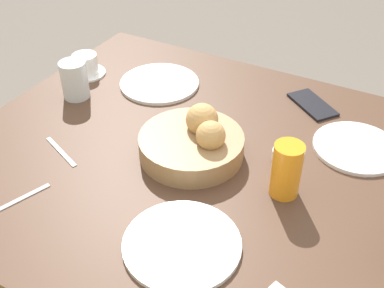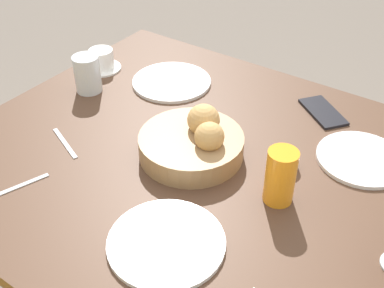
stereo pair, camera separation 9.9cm
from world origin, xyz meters
name	(u,v)px [view 1 (the left image)]	position (x,y,z in m)	size (l,w,h in m)	color
dining_table	(205,191)	(0.00, 0.00, 0.67)	(1.23, 1.01, 0.78)	#4C3323
bread_basket	(195,141)	(0.04, -0.01, 0.81)	(0.26, 0.26, 0.12)	#99754C
plate_near_left	(357,147)	(-0.31, -0.22, 0.78)	(0.22, 0.22, 0.01)	white
plate_near_right	(159,83)	(0.29, -0.25, 0.78)	(0.24, 0.24, 0.01)	white
plate_far_center	(182,244)	(-0.08, 0.26, 0.78)	(0.24, 0.24, 0.01)	white
juice_glass	(286,170)	(-0.20, 0.02, 0.84)	(0.07, 0.07, 0.13)	orange
water_tumbler	(75,80)	(0.46, -0.08, 0.83)	(0.08, 0.08, 0.11)	silver
coffee_cup	(86,65)	(0.52, -0.20, 0.81)	(0.12, 0.12, 0.07)	white
jam_bowl_berry	(285,155)	(-0.17, -0.09, 0.79)	(0.06, 0.06, 0.03)	white
knife_silver	(9,205)	(0.30, 0.34, 0.78)	(0.08, 0.19, 0.00)	#B7B7BC
spoon_coffee	(61,152)	(0.33, 0.15, 0.78)	(0.14, 0.07, 0.00)	#B7B7BC
cell_phone	(312,104)	(-0.15, -0.36, 0.78)	(0.16, 0.15, 0.01)	black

